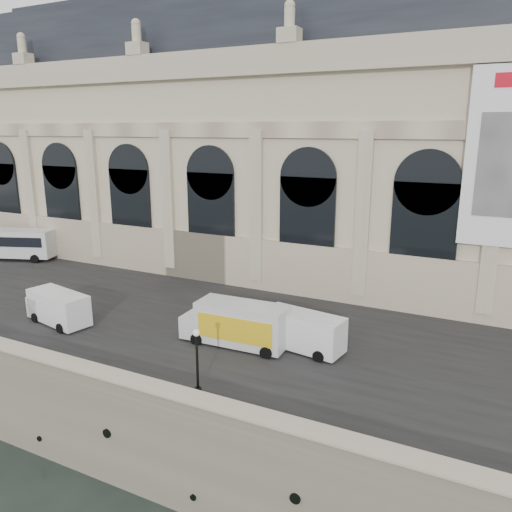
{
  "coord_description": "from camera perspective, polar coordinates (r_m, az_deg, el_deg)",
  "views": [
    {
      "loc": [
        21.51,
        -19.32,
        21.06
      ],
      "look_at": [
        0.85,
        22.0,
        9.28
      ],
      "focal_mm": 35.0,
      "sensor_mm": 36.0,
      "label": 1
    }
  ],
  "objects": [
    {
      "name": "ground",
      "position": [
        35.77,
        -18.72,
        -22.63
      ],
      "size": [
        260.0,
        260.0,
        0.0
      ],
      "primitive_type": "plane",
      "color": "black",
      "rests_on": "ground"
    },
    {
      "name": "quay",
      "position": [
        61.15,
        4.75,
        -2.92
      ],
      "size": [
        160.0,
        70.0,
        6.0
      ],
      "primitive_type": "cube",
      "color": "gray",
      "rests_on": "ground"
    },
    {
      "name": "street",
      "position": [
        42.41,
        -5.91,
        -6.53
      ],
      "size": [
        160.0,
        24.0,
        0.06
      ],
      "primitive_type": "cube",
      "color": "#2D2D2D",
      "rests_on": "quay"
    },
    {
      "name": "parapet",
      "position": [
        32.68,
        -18.91,
        -12.76
      ],
      "size": [
        160.0,
        1.4,
        1.21
      ],
      "color": "gray",
      "rests_on": "quay"
    },
    {
      "name": "museum",
      "position": [
        57.23,
        -2.2,
        12.96
      ],
      "size": [
        69.0,
        18.7,
        29.1
      ],
      "color": "beige",
      "rests_on": "quay"
    },
    {
      "name": "bus_left",
      "position": [
        66.08,
        -26.99,
        1.36
      ],
      "size": [
        12.44,
        6.6,
        3.63
      ],
      "color": "silver",
      "rests_on": "quay"
    },
    {
      "name": "van_b",
      "position": [
        42.93,
        -21.85,
        -5.42
      ],
      "size": [
        6.16,
        3.28,
        2.6
      ],
      "color": "white",
      "rests_on": "quay"
    },
    {
      "name": "van_c",
      "position": [
        35.48,
        4.88,
        -8.47
      ],
      "size": [
        6.23,
        3.15,
        2.65
      ],
      "color": "white",
      "rests_on": "quay"
    },
    {
      "name": "box_truck",
      "position": [
        35.87,
        -2.26,
        -7.77
      ],
      "size": [
        7.92,
        3.05,
        3.15
      ],
      "color": "silver",
      "rests_on": "quay"
    },
    {
      "name": "lamp_right",
      "position": [
        29.61,
        -6.74,
        -11.96
      ],
      "size": [
        0.41,
        0.41,
        4.03
      ],
      "color": "black",
      "rests_on": "quay"
    }
  ]
}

